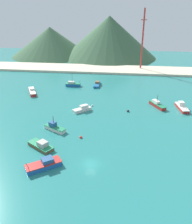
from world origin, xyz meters
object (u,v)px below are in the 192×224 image
(fishing_boat_0, at_px, (55,128))
(buoy_0, at_px, (92,106))
(fishing_boat_7, at_px, (83,109))
(fishing_boat_9, at_px, (32,91))
(buoy_1, at_px, (128,111))
(fishing_boat_11, at_px, (41,145))
(radio_tower, at_px, (143,40))
(fishing_boat_1, at_px, (182,107))
(fishing_boat_8, at_px, (44,164))
(fishing_boat_3, at_px, (73,84))
(buoy_2, at_px, (81,137))
(fishing_boat_5, at_px, (97,84))
(fishing_boat_2, at_px, (157,105))

(fishing_boat_0, distance_m, buoy_0, 23.66)
(fishing_boat_7, bearing_deg, fishing_boat_9, 147.38)
(fishing_boat_7, relative_size, buoy_1, 6.84)
(fishing_boat_11, height_order, radio_tower, radio_tower)
(fishing_boat_1, relative_size, fishing_boat_7, 1.38)
(fishing_boat_8, height_order, fishing_boat_11, fishing_boat_8)
(fishing_boat_3, relative_size, fishing_boat_11, 0.84)
(fishing_boat_3, height_order, buoy_2, fishing_boat_3)
(fishing_boat_8, bearing_deg, buoy_0, 80.88)
(fishing_boat_7, bearing_deg, fishing_boat_5, 86.73)
(fishing_boat_2, xyz_separation_m, fishing_boat_7, (-29.22, -7.84, -0.05))
(fishing_boat_2, relative_size, fishing_boat_7, 1.26)
(fishing_boat_2, bearing_deg, fishing_boat_9, 170.50)
(fishing_boat_7, bearing_deg, fishing_boat_0, -111.32)
(fishing_boat_5, xyz_separation_m, fishing_boat_8, (-5.34, -67.97, 0.21))
(buoy_2, bearing_deg, fishing_boat_1, 37.13)
(fishing_boat_0, distance_m, fishing_boat_5, 49.27)
(fishing_boat_2, xyz_separation_m, fishing_boat_5, (-27.38, 24.37, -0.24))
(fishing_boat_3, distance_m, buoy_1, 39.70)
(buoy_2, bearing_deg, buoy_0, 89.88)
(buoy_0, bearing_deg, buoy_1, -14.91)
(buoy_0, distance_m, buoy_2, 25.56)
(fishing_boat_9, xyz_separation_m, fishing_boat_11, (19.68, -44.43, -0.05))
(fishing_boat_0, relative_size, buoy_2, 8.68)
(fishing_boat_0, xyz_separation_m, fishing_boat_8, (2.89, -19.39, -0.02))
(fishing_boat_3, relative_size, fishing_boat_9, 0.68)
(fishing_boat_9, height_order, fishing_boat_11, fishing_boat_11)
(fishing_boat_1, xyz_separation_m, fishing_boat_2, (-9.43, 1.13, 0.04))
(fishing_boat_3, bearing_deg, fishing_boat_5, 11.52)
(fishing_boat_5, bearing_deg, fishing_boat_7, -93.27)
(fishing_boat_0, xyz_separation_m, fishing_boat_11, (-0.86, -10.83, -0.10))
(buoy_0, relative_size, radio_tower, 0.02)
(buoy_1, distance_m, radio_tower, 68.83)
(radio_tower, bearing_deg, fishing_boat_8, -105.58)
(fishing_boat_8, height_order, buoy_1, fishing_boat_8)
(fishing_boat_3, distance_m, fishing_boat_8, 65.85)
(fishing_boat_0, bearing_deg, fishing_boat_9, 121.43)
(fishing_boat_0, xyz_separation_m, fishing_boat_1, (45.04, 23.08, -0.03))
(fishing_boat_5, relative_size, buoy_2, 9.81)
(fishing_boat_3, bearing_deg, buoy_0, -61.31)
(buoy_1, bearing_deg, fishing_boat_11, -130.90)
(buoy_1, bearing_deg, fishing_boat_2, 28.74)
(fishing_boat_3, height_order, fishing_boat_7, fishing_boat_3)
(fishing_boat_0, relative_size, fishing_boat_1, 0.83)
(fishing_boat_0, bearing_deg, fishing_boat_3, 94.83)
(buoy_2, bearing_deg, fishing_boat_11, -146.02)
(buoy_1, bearing_deg, buoy_2, -123.79)
(fishing_boat_0, xyz_separation_m, fishing_boat_9, (-20.54, 33.60, -0.05))
(fishing_boat_2, xyz_separation_m, fishing_boat_9, (-56.15, 9.40, -0.05))
(buoy_1, bearing_deg, fishing_boat_1, 14.02)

